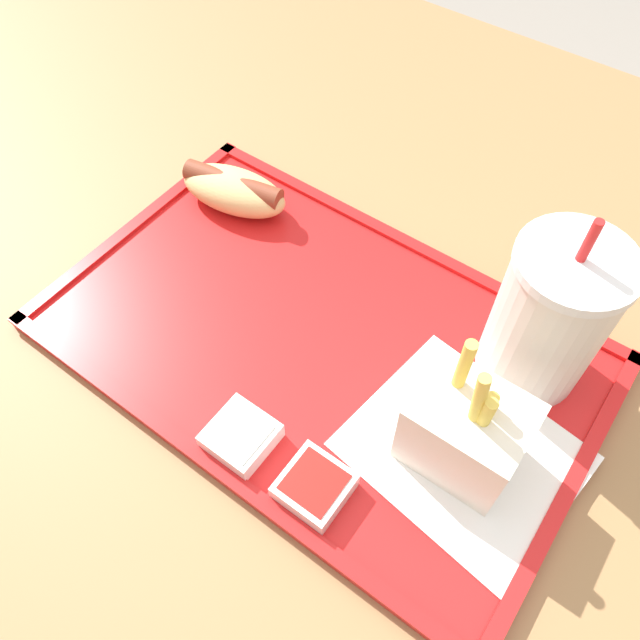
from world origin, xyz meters
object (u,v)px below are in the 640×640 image
sauce_cup_mayo (241,436)px  sauce_cup_ketchup (315,486)px  soda_cup (549,318)px  fries_carton (466,431)px  hot_dog_far (234,190)px

sauce_cup_mayo → sauce_cup_ketchup: size_ratio=1.00×
sauce_cup_ketchup → sauce_cup_mayo: bearing=-178.8°
sauce_cup_ketchup → soda_cup: bearing=67.7°
soda_cup → fries_carton: bearing=-94.6°
soda_cup → sauce_cup_ketchup: soda_cup is taller
hot_dog_far → sauce_cup_ketchup: size_ratio=2.50×
fries_carton → sauce_cup_mayo: 0.17m
soda_cup → hot_dog_far: size_ratio=1.44×
fries_carton → sauce_cup_mayo: size_ratio=2.57×
soda_cup → fries_carton: 0.11m
sauce_cup_mayo → hot_dog_far: bearing=131.6°
hot_dog_far → sauce_cup_ketchup: 0.31m
fries_carton → sauce_cup_ketchup: fries_carton is taller
hot_dog_far → fries_carton: fries_carton is taller
hot_dog_far → soda_cup: bearing=-0.2°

